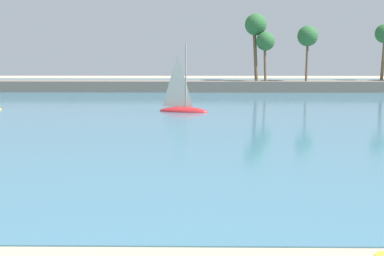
# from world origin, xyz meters

# --- Properties ---
(sea) EXTENTS (220.00, 107.80, 0.06)m
(sea) POSITION_xyz_m (0.00, 63.02, 0.03)
(sea) COLOR teal
(sea) RESTS_ON ground
(palm_headland) EXTENTS (116.14, 6.00, 12.85)m
(palm_headland) POSITION_xyz_m (4.22, 76.90, 2.32)
(palm_headland) COLOR slate
(palm_headland) RESTS_ON ground
(sailboat_mid_bay) EXTENTS (5.73, 2.94, 7.96)m
(sailboat_mid_bay) POSITION_xyz_m (-1.48, 47.87, 0.78)
(sailboat_mid_bay) COLOR red
(sailboat_mid_bay) RESTS_ON sea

